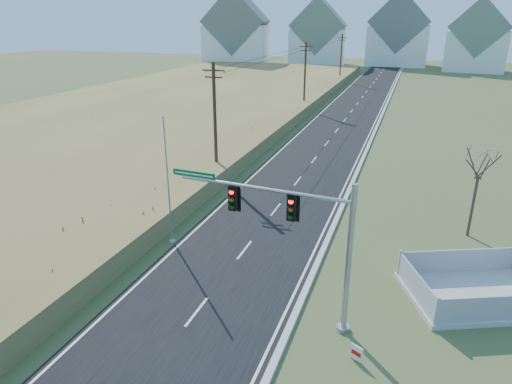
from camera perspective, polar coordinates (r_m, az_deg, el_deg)
name	(u,v)px	position (r m, az deg, el deg)	size (l,w,h in m)	color
ground	(215,289)	(22.37, -5.11, -11.96)	(260.00, 260.00, 0.00)	#4A5C2D
road	(356,106)	(68.55, 12.35, 10.45)	(8.00, 180.00, 0.06)	black
curb	(385,107)	(68.18, 15.85, 10.13)	(0.30, 180.00, 0.18)	#B2AFA8
reed_marsh	(174,104)	(66.35, -10.20, 10.80)	(38.00, 110.00, 1.30)	olive
utility_pole_near	(215,120)	(35.90, -5.15, 9.00)	(1.80, 0.26, 9.00)	#422D1E
utility_pole_mid	(305,75)	(64.09, 6.13, 14.30)	(1.80, 0.26, 9.00)	#422D1E
utility_pole_far	(341,58)	(93.42, 10.57, 16.20)	(1.80, 0.26, 9.00)	#422D1E
condo_nw	(236,34)	(125.77, -2.47, 19.08)	(17.69, 13.38, 19.05)	white
condo_nnw	(318,37)	(127.77, 7.78, 18.60)	(14.93, 11.17, 17.03)	white
condo_n	(398,35)	(129.21, 17.35, 18.21)	(15.27, 10.20, 18.54)	white
condo_ne	(477,41)	(121.71, 25.93, 16.62)	(14.12, 10.51, 16.52)	white
traffic_signal_mast	(305,235)	(18.36, 6.10, -5.32)	(8.10, 0.91, 6.46)	#9EA0A5
fence_enclosure	(477,292)	(23.81, 25.91, -11.22)	(7.46, 6.45, 1.43)	#B7B5AD
open_sign	(356,353)	(18.57, 12.45, -19.06)	(0.48, 0.29, 0.65)	white
flagpole	(169,195)	(25.69, -10.84, -0.35)	(0.33, 0.33, 7.35)	#B7B5AD
bare_tree	(481,163)	(28.45, 26.27, 3.28)	(2.11, 2.11, 5.60)	#4C3F33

